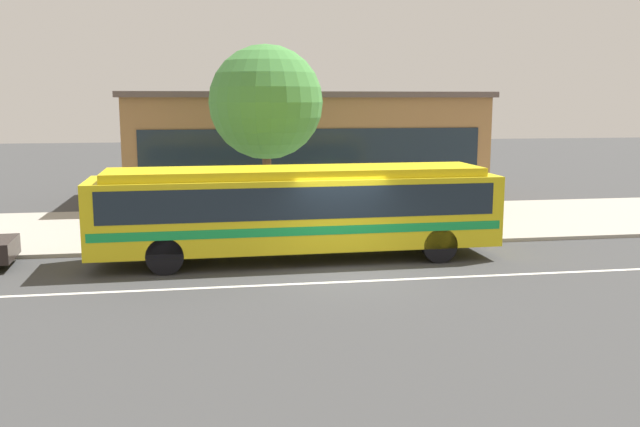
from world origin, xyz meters
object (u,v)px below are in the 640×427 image
(bus_stop_sign, at_px, (450,192))
(street_tree_near_stop, at_px, (266,103))
(transit_bus, at_px, (297,207))
(pedestrian_waiting_near_sign, at_px, (395,205))
(pedestrian_standing_by_tree, at_px, (190,215))
(pedestrian_walking_along_curb, at_px, (374,207))

(bus_stop_sign, relative_size, street_tree_near_stop, 0.36)
(transit_bus, bearing_deg, pedestrian_waiting_near_sign, 35.29)
(transit_bus, height_order, bus_stop_sign, transit_bus)
(pedestrian_waiting_near_sign, xyz_separation_m, pedestrian_standing_by_tree, (-6.67, -0.66, -0.05))
(transit_bus, distance_m, bus_stop_sign, 5.68)
(pedestrian_waiting_near_sign, relative_size, bus_stop_sign, 0.74)
(bus_stop_sign, bearing_deg, pedestrian_waiting_near_sign, 162.77)
(transit_bus, distance_m, street_tree_near_stop, 5.63)
(pedestrian_standing_by_tree, relative_size, street_tree_near_stop, 0.26)
(transit_bus, distance_m, pedestrian_waiting_near_sign, 4.42)
(pedestrian_waiting_near_sign, height_order, pedestrian_standing_by_tree, pedestrian_waiting_near_sign)
(street_tree_near_stop, bearing_deg, transit_bus, -84.79)
(pedestrian_waiting_near_sign, height_order, street_tree_near_stop, street_tree_near_stop)
(bus_stop_sign, height_order, street_tree_near_stop, street_tree_near_stop)
(bus_stop_sign, bearing_deg, transit_bus, -159.26)
(pedestrian_walking_along_curb, height_order, bus_stop_sign, bus_stop_sign)
(transit_bus, xyz_separation_m, pedestrian_standing_by_tree, (-3.08, 1.88, -0.48))
(pedestrian_waiting_near_sign, distance_m, pedestrian_walking_along_curb, 0.71)
(pedestrian_waiting_near_sign, relative_size, pedestrian_standing_by_tree, 1.05)
(pedestrian_walking_along_curb, height_order, street_tree_near_stop, street_tree_near_stop)
(pedestrian_waiting_near_sign, bearing_deg, transit_bus, -144.71)
(pedestrian_walking_along_curb, relative_size, bus_stop_sign, 0.72)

